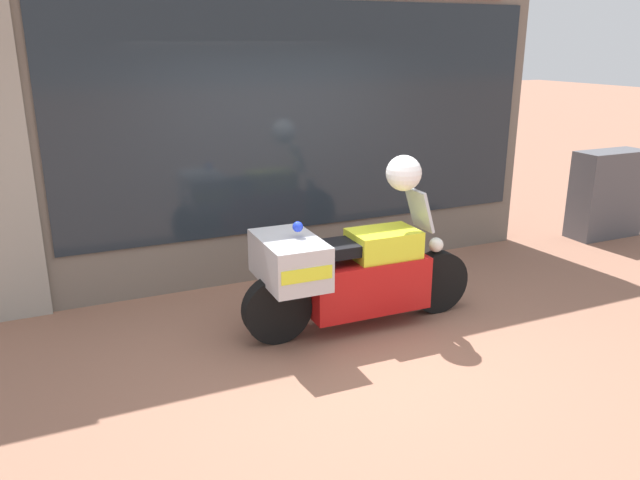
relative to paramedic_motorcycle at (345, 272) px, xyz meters
The scene contains 6 objects.
ground_plane 0.64m from the paramedic_motorcycle, 113.69° to the right, with size 60.00×60.00×0.00m, color #8E604C.
shop_building 2.11m from the paramedic_motorcycle, 109.30° to the left, with size 6.52×0.55×3.35m.
window_display 1.74m from the paramedic_motorcycle, 80.70° to the left, with size 5.08×0.30×2.01m.
paramedic_motorcycle is the anchor object (origin of this frame).
utility_cabinet 4.57m from the paramedic_motorcycle, 14.32° to the left, with size 0.98×0.41×1.15m, color #4C4C51.
white_helmet 1.02m from the paramedic_motorcycle, ahead, with size 0.32×0.32×0.32m, color white.
Camera 1 is at (-2.20, -4.30, 2.49)m, focal length 35.00 mm.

